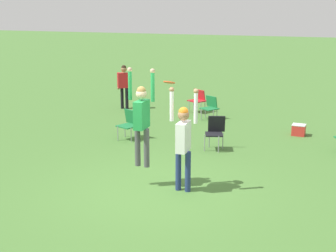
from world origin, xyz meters
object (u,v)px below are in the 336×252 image
(person_jumping, at_px, (142,115))
(frisbee, at_px, (169,82))
(camping_chair_3, at_px, (210,106))
(camping_chair_4, at_px, (215,130))
(camping_chair_2, at_px, (129,122))
(cooler_box, at_px, (299,130))
(person_spectator_near, at_px, (124,83))
(person_defending, at_px, (183,137))
(camping_chair_0, at_px, (198,99))

(person_jumping, distance_m, frisbee, 0.92)
(camping_chair_3, height_order, camping_chair_4, camping_chair_4)
(person_jumping, height_order, camping_chair_2, person_jumping)
(frisbee, bearing_deg, cooler_box, 70.53)
(cooler_box, bearing_deg, frisbee, -109.47)
(camping_chair_2, relative_size, camping_chair_4, 0.93)
(camping_chair_2, relative_size, person_spectator_near, 0.51)
(camping_chair_3, distance_m, camping_chair_4, 3.64)
(person_defending, bearing_deg, frisbee, -105.74)
(person_jumping, relative_size, person_defending, 0.96)
(frisbee, xyz_separation_m, camping_chair_0, (-2.01, 7.44, -1.77))
(person_spectator_near, bearing_deg, camping_chair_3, -39.60)
(camping_chair_3, bearing_deg, camping_chair_2, 96.83)
(camping_chair_3, xyz_separation_m, camping_chair_4, (1.26, -3.41, 0.08))
(camping_chair_2, bearing_deg, camping_chair_3, -92.31)
(camping_chair_0, bearing_deg, cooler_box, -178.22)
(person_jumping, distance_m, camping_chair_3, 6.77)
(camping_chair_4, bearing_deg, camping_chair_3, -90.34)
(camping_chair_4, distance_m, cooler_box, 3.07)
(person_jumping, xyz_separation_m, person_spectator_near, (-4.23, 7.01, -0.56))
(camping_chair_0, height_order, camping_chair_3, camping_chair_0)
(frisbee, relative_size, person_spectator_near, 0.15)
(camping_chair_0, bearing_deg, camping_chair_2, 110.56)
(person_defending, xyz_separation_m, camping_chair_2, (-2.94, 3.18, -0.67))
(camping_chair_4, xyz_separation_m, cooler_box, (1.90, 2.38, -0.37))
(camping_chair_4, bearing_deg, camping_chair_0, -85.41)
(camping_chair_0, bearing_deg, person_defending, 135.68)
(camping_chair_0, relative_size, person_spectator_near, 0.48)
(camping_chair_0, height_order, camping_chair_4, camping_chair_4)
(camping_chair_2, xyz_separation_m, camping_chair_4, (2.63, -0.01, 0.04))
(frisbee, distance_m, person_spectator_near, 8.47)
(person_jumping, xyz_separation_m, frisbee, (0.57, 0.14, 0.71))
(person_jumping, relative_size, camping_chair_2, 2.49)
(cooler_box, bearing_deg, camping_chair_2, -152.43)
(person_defending, relative_size, person_spectator_near, 1.31)
(cooler_box, bearing_deg, person_defending, -106.00)
(person_defending, distance_m, person_spectator_near, 8.63)
(camping_chair_0, bearing_deg, camping_chair_4, 143.49)
(camping_chair_2, bearing_deg, camping_chair_4, -160.60)
(camping_chair_3, bearing_deg, person_jumping, 124.48)
(camping_chair_3, height_order, cooler_box, camping_chair_3)
(person_jumping, bearing_deg, person_defending, -90.00)
(camping_chair_3, xyz_separation_m, cooler_box, (3.16, -1.03, -0.29))
(camping_chair_3, relative_size, person_spectator_near, 0.47)
(person_defending, relative_size, frisbee, 8.95)
(person_defending, height_order, person_spectator_near, person_defending)
(person_jumping, height_order, person_spectator_near, person_jumping)
(person_defending, distance_m, cooler_box, 5.85)
(camping_chair_2, bearing_deg, person_spectator_near, -39.96)
(person_spectator_near, relative_size, cooler_box, 4.30)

